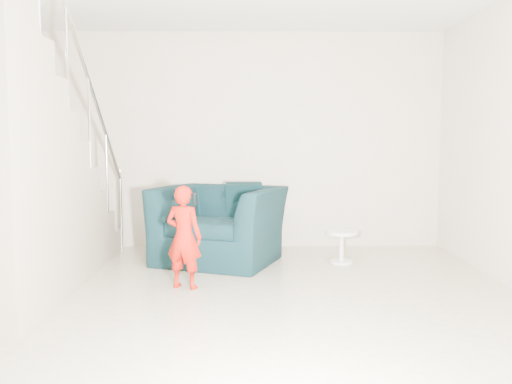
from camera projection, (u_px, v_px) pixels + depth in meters
floor at (238, 315)px, 4.22m from camera, size 5.50×5.50×0.00m
back_wall at (243, 141)px, 6.83m from camera, size 5.00×0.00×5.00m
front_wall at (211, 146)px, 1.36m from camera, size 5.00×0.00×5.00m
armchair at (219, 225)px, 6.05m from camera, size 1.60×1.51×0.84m
toddler at (184, 237)px, 4.96m from camera, size 0.40×0.33×0.95m
side_table at (342, 241)px, 5.99m from camera, size 0.36×0.36×0.36m
staircase at (8, 188)px, 4.66m from camera, size 1.02×3.03×3.62m
cushion at (244, 200)px, 6.36m from camera, size 0.42×0.20×0.42m
throw at (165, 215)px, 6.02m from camera, size 0.05×0.48×0.53m
phone at (195, 199)px, 4.88m from camera, size 0.02×0.05×0.10m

